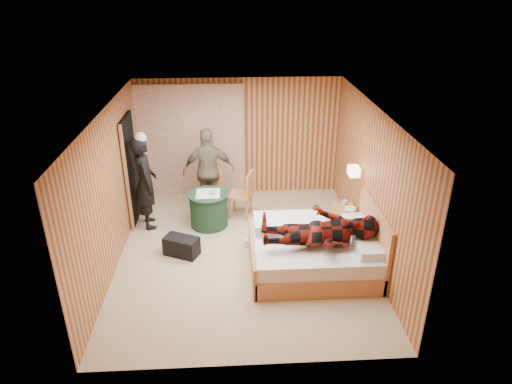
{
  "coord_description": "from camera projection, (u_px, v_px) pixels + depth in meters",
  "views": [
    {
      "loc": [
        -0.18,
        -6.64,
        4.33
      ],
      "look_at": [
        0.22,
        0.24,
        1.05
      ],
      "focal_mm": 32.0,
      "sensor_mm": 36.0,
      "label": 1
    }
  ],
  "objects": [
    {
      "name": "curtain",
      "position": [
        191.0,
        142.0,
        9.48
      ],
      "size": [
        2.2,
        0.08,
        2.4
      ],
      "primitive_type": "cube",
      "color": "beige",
      "rests_on": "floor"
    },
    {
      "name": "floor",
      "position": [
        244.0,
        253.0,
        7.86
      ],
      "size": [
        4.2,
        5.0,
        0.01
      ],
      "primitive_type": "cube",
      "color": "tan",
      "rests_on": "ground"
    },
    {
      "name": "chair_near",
      "position": [
        244.0,
        191.0,
        8.82
      ],
      "size": [
        0.53,
        0.53,
        0.94
      ],
      "rotation": [
        0.0,
        0.0,
        -1.86
      ],
      "color": "tan",
      "rests_on": "floor"
    },
    {
      "name": "round_table",
      "position": [
        209.0,
        209.0,
        8.61
      ],
      "size": [
        0.76,
        0.76,
        0.67
      ],
      "color": "#1C3D2A",
      "rests_on": "floor"
    },
    {
      "name": "cup_table",
      "position": [
        213.0,
        192.0,
        8.4
      ],
      "size": [
        0.16,
        0.16,
        0.1
      ],
      "primitive_type": "imported",
      "rotation": [
        0.0,
        0.0,
        0.34
      ],
      "color": "silver",
      "rests_on": "round_table"
    },
    {
      "name": "woman_standing",
      "position": [
        145.0,
        183.0,
        8.38
      ],
      "size": [
        0.59,
        0.74,
        1.77
      ],
      "primitive_type": "imported",
      "rotation": [
        0.0,
        0.0,
        1.86
      ],
      "color": "black",
      "rests_on": "floor"
    },
    {
      "name": "sneaker_right",
      "position": [
        252.0,
        242.0,
        8.07
      ],
      "size": [
        0.26,
        0.13,
        0.11
      ],
      "primitive_type": "cube",
      "rotation": [
        0.0,
        0.0,
        0.12
      ],
      "color": "silver",
      "rests_on": "floor"
    },
    {
      "name": "book_upper",
      "position": [
        346.0,
        208.0,
        8.23
      ],
      "size": [
        0.26,
        0.28,
        0.02
      ],
      "primitive_type": "imported",
      "rotation": [
        0.0,
        0.0,
        -0.58
      ],
      "color": "silver",
      "rests_on": "nightstand"
    },
    {
      "name": "ceiling",
      "position": [
        242.0,
        111.0,
        6.78
      ],
      "size": [
        4.2,
        5.0,
        0.01
      ],
      "primitive_type": "cube",
      "color": "silver",
      "rests_on": "wall_back"
    },
    {
      "name": "cup_nightstand",
      "position": [
        344.0,
        203.0,
        8.39
      ],
      "size": [
        0.13,
        0.13,
        0.09
      ],
      "primitive_type": "imported",
      "rotation": [
        0.0,
        0.0,
        -0.36
      ],
      "color": "silver",
      "rests_on": "nightstand"
    },
    {
      "name": "duffel_bag",
      "position": [
        182.0,
        246.0,
        7.76
      ],
      "size": [
        0.65,
        0.52,
        0.33
      ],
      "primitive_type": "cube",
      "rotation": [
        0.0,
        0.0,
        -0.44
      ],
      "color": "black",
      "rests_on": "floor"
    },
    {
      "name": "sneaker_left",
      "position": [
        221.0,
        216.0,
        8.96
      ],
      "size": [
        0.26,
        0.15,
        0.11
      ],
      "primitive_type": "cube",
      "rotation": [
        0.0,
        0.0,
        -0.22
      ],
      "color": "silver",
      "rests_on": "floor"
    },
    {
      "name": "wall_right",
      "position": [
        371.0,
        184.0,
        7.43
      ],
      "size": [
        0.02,
        5.0,
        2.5
      ],
      "primitive_type": "cube",
      "color": "#C47E4B",
      "rests_on": "floor"
    },
    {
      "name": "man_at_table",
      "position": [
        209.0,
        171.0,
        8.96
      ],
      "size": [
        1.04,
        0.5,
        1.72
      ],
      "primitive_type": "imported",
      "rotation": [
        0.0,
        0.0,
        3.22
      ],
      "color": "#696046",
      "rests_on": "floor"
    },
    {
      "name": "nightstand",
      "position": [
        344.0,
        220.0,
        8.39
      ],
      "size": [
        0.38,
        0.52,
        0.5
      ],
      "color": "tan",
      "rests_on": "floor"
    },
    {
      "name": "doorway",
      "position": [
        131.0,
        170.0,
        8.57
      ],
      "size": [
        0.06,
        0.9,
        2.05
      ],
      "primitive_type": "cube",
      "color": "black",
      "rests_on": "floor"
    },
    {
      "name": "bed",
      "position": [
        314.0,
        252.0,
        7.33
      ],
      "size": [
        2.0,
        1.56,
        1.07
      ],
      "color": "tan",
      "rests_on": "floor"
    },
    {
      "name": "chair_far",
      "position": [
        211.0,
        186.0,
        9.07
      ],
      "size": [
        0.54,
        0.54,
        0.93
      ],
      "rotation": [
        0.0,
        0.0,
        -0.34
      ],
      "color": "tan",
      "rests_on": "floor"
    },
    {
      "name": "wall_back",
      "position": [
        239.0,
        138.0,
        9.58
      ],
      "size": [
        4.2,
        0.02,
        2.5
      ],
      "primitive_type": "cube",
      "color": "#C47E4B",
      "rests_on": "floor"
    },
    {
      "name": "wall_lamp",
      "position": [
        354.0,
        171.0,
        7.81
      ],
      "size": [
        0.26,
        0.24,
        0.16
      ],
      "color": "gold",
      "rests_on": "wall_right"
    },
    {
      "name": "book_lower",
      "position": [
        346.0,
        209.0,
        8.24
      ],
      "size": [
        0.21,
        0.25,
        0.02
      ],
      "primitive_type": "imported",
      "rotation": [
        0.0,
        0.0,
        0.2
      ],
      "color": "silver",
      "rests_on": "nightstand"
    },
    {
      "name": "man_on_bed",
      "position": [
        321.0,
        223.0,
        6.85
      ],
      "size": [
        0.86,
        0.67,
        1.77
      ],
      "primitive_type": "imported",
      "rotation": [
        0.0,
        1.57,
        0.0
      ],
      "color": "#681209",
      "rests_on": "bed"
    },
    {
      "name": "wall_left",
      "position": [
        110.0,
        191.0,
        7.21
      ],
      "size": [
        0.02,
        5.0,
        2.5
      ],
      "primitive_type": "cube",
      "color": "#C47E4B",
      "rests_on": "floor"
    }
  ]
}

